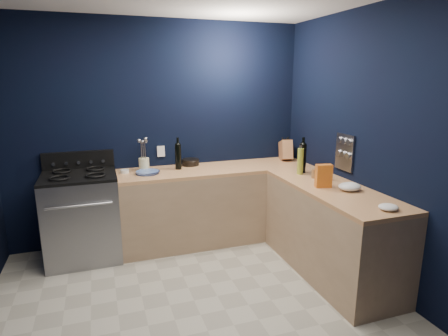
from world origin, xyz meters
name	(u,v)px	position (x,y,z in m)	size (l,w,h in m)	color
floor	(201,316)	(0.00, 0.00, -0.01)	(3.50, 3.50, 0.02)	#A9A493
wall_back	(160,133)	(0.00, 1.76, 1.30)	(3.50, 0.02, 2.60)	black
wall_right	(386,150)	(1.76, 0.00, 1.30)	(0.02, 3.50, 2.60)	black
wall_front	(337,281)	(0.00, -1.76, 1.30)	(3.50, 0.02, 2.60)	black
cab_back	(216,205)	(0.60, 1.44, 0.43)	(2.30, 0.63, 0.86)	tan
top_back	(216,169)	(0.60, 1.44, 0.88)	(2.30, 0.63, 0.04)	#9C643B
cab_right	(330,232)	(1.44, 0.29, 0.43)	(0.63, 1.67, 0.86)	tan
top_right	(333,189)	(1.44, 0.29, 0.88)	(0.63, 1.67, 0.04)	#9C643B
gas_range	(83,218)	(-0.93, 1.42, 0.46)	(0.76, 0.66, 0.92)	gray
oven_door	(82,230)	(-0.93, 1.10, 0.45)	(0.59, 0.02, 0.42)	black
cooktop	(79,176)	(-0.93, 1.42, 0.94)	(0.76, 0.66, 0.03)	black
backguard	(79,160)	(-0.93, 1.72, 1.04)	(0.76, 0.06, 0.20)	black
spice_panel	(345,152)	(1.74, 0.55, 1.18)	(0.02, 0.28, 0.38)	gray
wall_outlet	(161,151)	(0.00, 1.74, 1.08)	(0.09, 0.02, 0.13)	white
plate_stack	(147,172)	(-0.21, 1.41, 0.92)	(0.25, 0.25, 0.03)	#40539C
ramekin	(125,171)	(-0.45, 1.53, 0.92)	(0.10, 0.10, 0.04)	white
utensil_crock	(144,164)	(-0.23, 1.57, 0.97)	(0.12, 0.12, 0.15)	#F2EBBF
wine_bottle_back	(178,157)	(0.16, 1.51, 1.05)	(0.07, 0.07, 0.29)	black
lemon_basket	(190,162)	(0.34, 1.66, 0.94)	(0.20, 0.20, 0.08)	black
knife_block	(286,150)	(1.59, 1.56, 1.02)	(0.13, 0.22, 0.25)	#9C653D
wine_bottle_right	(303,158)	(1.45, 0.91, 1.06)	(0.08, 0.08, 0.32)	black
oil_bottle	(300,161)	(1.39, 0.85, 1.04)	(0.07, 0.07, 0.29)	olive
spice_jar_near	(314,173)	(1.44, 0.65, 0.95)	(0.05, 0.05, 0.10)	olive
spice_jar_far	(330,176)	(1.56, 0.52, 0.95)	(0.05, 0.05, 0.09)	olive
crouton_bag	(324,176)	(1.34, 0.33, 1.01)	(0.15, 0.07, 0.23)	#B43525
towel_front	(350,187)	(1.52, 0.15, 0.94)	(0.22, 0.18, 0.08)	white
towel_end	(388,207)	(1.48, -0.40, 0.92)	(0.16, 0.15, 0.05)	white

